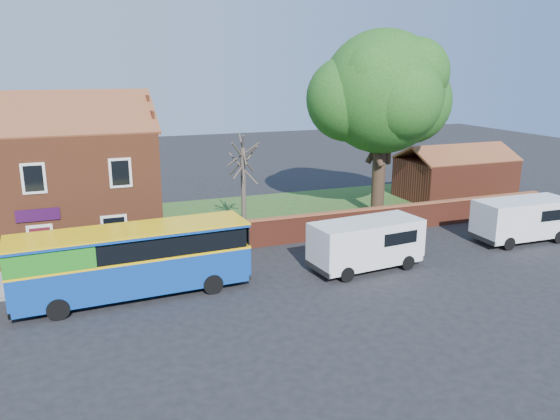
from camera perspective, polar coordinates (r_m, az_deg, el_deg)
name	(u,v)px	position (r m, az deg, el deg)	size (l,w,h in m)	color
ground	(219,308)	(23.30, -6.42, -10.10)	(120.00, 120.00, 0.00)	black
pavement	(43,280)	(28.09, -23.55, -6.73)	(18.00, 3.50, 0.12)	gray
kerb	(41,294)	(26.46, -23.69, -8.04)	(18.00, 0.15, 0.14)	slate
grass_strip	(349,207)	(39.33, 7.27, 0.26)	(26.00, 12.00, 0.04)	#426B28
shop_building	(40,186)	(32.73, -23.82, 2.29)	(12.30, 8.13, 10.50)	brown
boundary_wall	(396,218)	(34.13, 12.02, -0.79)	(22.00, 0.38, 1.60)	maroon
outbuilding	(455,177)	(43.87, 17.81, 3.30)	(8.20, 5.06, 4.17)	maroon
bus	(125,259)	(24.46, -15.87, -4.98)	(10.14, 3.08, 3.05)	#0E3D9B
van_near	(366,242)	(27.27, 9.01, -3.35)	(5.78, 2.78, 2.45)	white
van_far	(522,218)	(34.15, 24.00, -0.78)	(5.61, 2.39, 2.45)	white
large_tree	(382,96)	(36.60, 10.58, 11.65)	(9.96, 7.88, 12.15)	black
bare_tree	(243,187)	(32.17, -3.84, 2.44)	(2.14, 2.55, 5.70)	#4C4238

